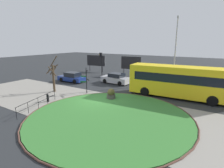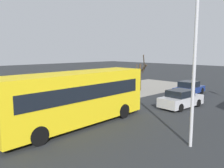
{
  "view_description": "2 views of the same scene",
  "coord_description": "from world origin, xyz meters",
  "px_view_note": "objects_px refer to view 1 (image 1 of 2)",
  "views": [
    {
      "loc": [
        10.47,
        -13.72,
        5.89
      ],
      "look_at": [
        -0.04,
        2.96,
        1.16
      ],
      "focal_mm": 28.66,
      "sensor_mm": 36.0,
      "label": 1
    },
    {
      "loc": [
        14.87,
        17.26,
        4.67
      ],
      "look_at": [
        -0.44,
        1.4,
        1.52
      ],
      "focal_mm": 37.16,
      "sensor_mm": 36.0,
      "label": 2
    }
  ],
  "objects_px": {
    "lamppost_tall": "(175,49)",
    "street_tree_bare": "(53,75)",
    "signpost_directional": "(86,79)",
    "planter_near_signpost": "(111,94)",
    "car_near_lane": "(72,77)",
    "car_far_lane": "(116,79)",
    "bollard_foreground": "(48,98)",
    "billboard_left": "(131,63)",
    "traffic_light_near": "(101,59)",
    "bus_yellow": "(179,81)",
    "billboard_right": "(96,61)"
  },
  "relations": [
    {
      "from": "car_near_lane",
      "to": "billboard_right",
      "type": "xyz_separation_m",
      "value": [
        -2.53,
        9.25,
        1.47
      ]
    },
    {
      "from": "billboard_right",
      "to": "planter_near_signpost",
      "type": "height_order",
      "value": "billboard_right"
    },
    {
      "from": "bus_yellow",
      "to": "street_tree_bare",
      "type": "distance_m",
      "value": 14.16
    },
    {
      "from": "bollard_foreground",
      "to": "car_near_lane",
      "type": "bearing_deg",
      "value": 119.4
    },
    {
      "from": "bollard_foreground",
      "to": "billboard_left",
      "type": "height_order",
      "value": "billboard_left"
    },
    {
      "from": "billboard_left",
      "to": "signpost_directional",
      "type": "bearing_deg",
      "value": -93.63
    },
    {
      "from": "billboard_right",
      "to": "bollard_foreground",
      "type": "bearing_deg",
      "value": -73.91
    },
    {
      "from": "signpost_directional",
      "to": "traffic_light_near",
      "type": "distance_m",
      "value": 11.18
    },
    {
      "from": "traffic_light_near",
      "to": "lamppost_tall",
      "type": "height_order",
      "value": "lamppost_tall"
    },
    {
      "from": "billboard_left",
      "to": "billboard_right",
      "type": "height_order",
      "value": "billboard_left"
    },
    {
      "from": "car_near_lane",
      "to": "street_tree_bare",
      "type": "xyz_separation_m",
      "value": [
        2.06,
        -5.1,
        1.3
      ]
    },
    {
      "from": "bus_yellow",
      "to": "traffic_light_near",
      "type": "distance_m",
      "value": 15.53
    },
    {
      "from": "bollard_foreground",
      "to": "car_far_lane",
      "type": "bearing_deg",
      "value": 81.14
    },
    {
      "from": "bollard_foreground",
      "to": "traffic_light_near",
      "type": "bearing_deg",
      "value": 104.45
    },
    {
      "from": "bus_yellow",
      "to": "car_near_lane",
      "type": "height_order",
      "value": "bus_yellow"
    },
    {
      "from": "bollard_foreground",
      "to": "street_tree_bare",
      "type": "distance_m",
      "value": 4.07
    },
    {
      "from": "car_far_lane",
      "to": "street_tree_bare",
      "type": "distance_m",
      "value": 8.68
    },
    {
      "from": "car_near_lane",
      "to": "billboard_right",
      "type": "distance_m",
      "value": 9.7
    },
    {
      "from": "signpost_directional",
      "to": "car_far_lane",
      "type": "relative_size",
      "value": 0.7
    },
    {
      "from": "billboard_left",
      "to": "street_tree_bare",
      "type": "distance_m",
      "value": 14.27
    },
    {
      "from": "traffic_light_near",
      "to": "street_tree_bare",
      "type": "distance_m",
      "value": 11.47
    },
    {
      "from": "bollard_foreground",
      "to": "car_near_lane",
      "type": "xyz_separation_m",
      "value": [
        -4.5,
        7.98,
        0.25
      ]
    },
    {
      "from": "street_tree_bare",
      "to": "bollard_foreground",
      "type": "bearing_deg",
      "value": -49.78
    },
    {
      "from": "signpost_directional",
      "to": "billboard_right",
      "type": "bearing_deg",
      "value": 122.97
    },
    {
      "from": "car_near_lane",
      "to": "car_far_lane",
      "type": "height_order",
      "value": "car_far_lane"
    },
    {
      "from": "traffic_light_near",
      "to": "lamppost_tall",
      "type": "distance_m",
      "value": 12.37
    },
    {
      "from": "car_far_lane",
      "to": "bollard_foreground",
      "type": "bearing_deg",
      "value": 85.13
    },
    {
      "from": "billboard_right",
      "to": "street_tree_bare",
      "type": "bearing_deg",
      "value": -78.35
    },
    {
      "from": "signpost_directional",
      "to": "traffic_light_near",
      "type": "bearing_deg",
      "value": 116.83
    },
    {
      "from": "bollard_foreground",
      "to": "car_near_lane",
      "type": "distance_m",
      "value": 9.16
    },
    {
      "from": "car_near_lane",
      "to": "planter_near_signpost",
      "type": "relative_size",
      "value": 3.71
    },
    {
      "from": "street_tree_bare",
      "to": "billboard_left",
      "type": "bearing_deg",
      "value": 76.69
    },
    {
      "from": "bus_yellow",
      "to": "billboard_left",
      "type": "height_order",
      "value": "bus_yellow"
    },
    {
      "from": "lamppost_tall",
      "to": "planter_near_signpost",
      "type": "height_order",
      "value": "lamppost_tall"
    },
    {
      "from": "billboard_left",
      "to": "planter_near_signpost",
      "type": "bearing_deg",
      "value": -78.2
    },
    {
      "from": "traffic_light_near",
      "to": "billboard_left",
      "type": "distance_m",
      "value": 5.22
    },
    {
      "from": "car_near_lane",
      "to": "car_far_lane",
      "type": "xyz_separation_m",
      "value": [
        6.12,
        2.46,
        0.03
      ]
    },
    {
      "from": "signpost_directional",
      "to": "bollard_foreground",
      "type": "bearing_deg",
      "value": -107.23
    },
    {
      "from": "billboard_left",
      "to": "billboard_right",
      "type": "xyz_separation_m",
      "value": [
        -7.87,
        0.46,
        -0.07
      ]
    },
    {
      "from": "signpost_directional",
      "to": "planter_near_signpost",
      "type": "xyz_separation_m",
      "value": [
        3.56,
        -0.28,
        -1.19
      ]
    },
    {
      "from": "signpost_directional",
      "to": "bus_yellow",
      "type": "relative_size",
      "value": 0.29
    },
    {
      "from": "traffic_light_near",
      "to": "billboard_left",
      "type": "height_order",
      "value": "traffic_light_near"
    },
    {
      "from": "billboard_left",
      "to": "planter_near_signpost",
      "type": "xyz_separation_m",
      "value": [
        4.05,
        -12.71,
        -1.68
      ]
    },
    {
      "from": "bollard_foreground",
      "to": "billboard_right",
      "type": "bearing_deg",
      "value": 112.18
    },
    {
      "from": "lamppost_tall",
      "to": "street_tree_bare",
      "type": "bearing_deg",
      "value": -132.31
    },
    {
      "from": "signpost_directional",
      "to": "car_near_lane",
      "type": "distance_m",
      "value": 6.96
    },
    {
      "from": "car_near_lane",
      "to": "car_far_lane",
      "type": "distance_m",
      "value": 6.6
    },
    {
      "from": "traffic_light_near",
      "to": "car_far_lane",
      "type": "bearing_deg",
      "value": 128.89
    },
    {
      "from": "signpost_directional",
      "to": "billboard_left",
      "type": "xyz_separation_m",
      "value": [
        -0.49,
        12.43,
        0.49
      ]
    },
    {
      "from": "car_near_lane",
      "to": "planter_near_signpost",
      "type": "bearing_deg",
      "value": 154.87
    }
  ]
}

